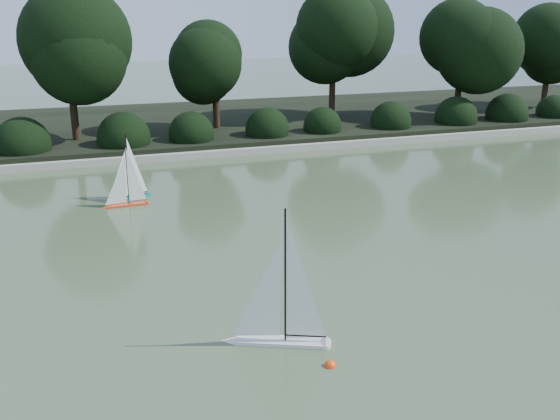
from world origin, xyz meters
name	(u,v)px	position (x,y,z in m)	size (l,w,h in m)	color
ground	(339,309)	(0.00, 0.00, 0.00)	(80.00, 80.00, 0.00)	#324328
pond_coping	(200,154)	(0.00, 9.00, 0.09)	(40.00, 0.35, 0.18)	gray
far_bank	(175,125)	(0.00, 13.00, 0.15)	(40.00, 8.00, 0.30)	black
tree_line	(222,46)	(1.23, 11.44, 2.64)	(26.31, 3.93, 4.39)	black
shrub_hedge	(193,134)	(0.00, 9.90, 0.45)	(29.10, 1.10, 1.10)	black
sailboat_white_a	(272,322)	(-1.08, -0.53, 0.28)	(1.26, 0.69, 1.78)	silver
sailboat_orange	(123,196)	(-2.26, 5.40, 0.21)	(0.96, 0.20, 1.31)	red
sailboat_teal	(125,189)	(-2.17, 5.81, 0.22)	(1.00, 0.49, 1.40)	#017F7A
race_buoy	(330,366)	(-0.63, -1.20, 0.00)	(0.14, 0.14, 0.14)	#FA460D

